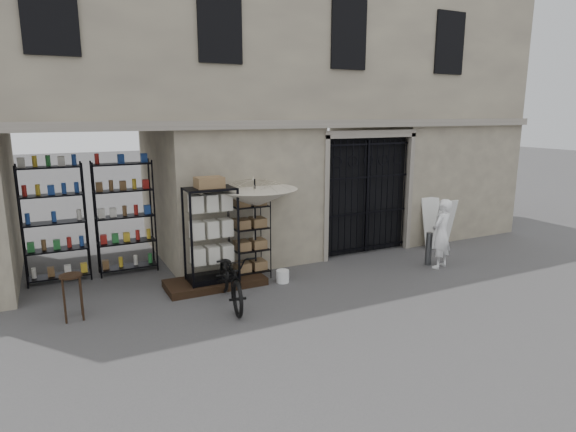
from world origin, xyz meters
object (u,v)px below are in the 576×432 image
market_umbrella (255,193)px  shopkeeper (439,267)px  white_bucket (283,276)px  steel_bollard (429,249)px  easel_sign (438,223)px  wooden_stool (73,296)px  bicycle (232,303)px  wire_rack (250,240)px  display_cabinet (211,240)px

market_umbrella → shopkeeper: 4.63m
white_bucket → market_umbrella: bearing=123.2°
steel_bollard → easel_sign: bearing=39.5°
market_umbrella → white_bucket: market_umbrella is taller
wooden_stool → easel_sign: 8.84m
steel_bollard → bicycle: bearing=-178.2°
steel_bollard → wire_rack: bearing=165.3°
market_umbrella → easel_sign: bearing=-0.2°
wire_rack → shopkeeper: bearing=-15.5°
display_cabinet → white_bucket: display_cabinet is taller
display_cabinet → bicycle: display_cabinet is taller
display_cabinet → wooden_stool: size_ratio=2.57×
wooden_stool → shopkeeper: bearing=-4.9°
bicycle → shopkeeper: bicycle is taller
bicycle → market_umbrella: bearing=58.2°
wire_rack → wooden_stool: wire_rack is taller
market_umbrella → shopkeeper: bearing=-17.6°
wire_rack → market_umbrella: market_umbrella is taller
steel_bollard → shopkeeper: (0.10, -0.27, -0.39)m
shopkeeper → market_umbrella: bearing=-36.8°
steel_bollard → shopkeeper: steel_bollard is taller
easel_sign → white_bucket: bearing=-175.5°
market_umbrella → easel_sign: (5.16, -0.02, -1.18)m
white_bucket → easel_sign: easel_sign is taller
wire_rack → market_umbrella: (0.11, -0.05, 1.03)m
steel_bollard → shopkeeper: size_ratio=0.49×
white_bucket → shopkeeper: (3.68, -0.72, -0.13)m
market_umbrella → display_cabinet: bearing=-169.5°
display_cabinet → white_bucket: size_ratio=7.60×
market_umbrella → bicycle: size_ratio=1.31×
bicycle → wooden_stool: bicycle is taller
easel_sign → market_umbrella: bearing=177.8°
easel_sign → display_cabinet: bearing=179.6°
display_cabinet → steel_bollard: size_ratio=2.66×
display_cabinet → bicycle: bearing=-78.0°
wire_rack → display_cabinet: bearing=-163.2°
wooden_stool → steel_bollard: bearing=-3.0°
steel_bollard → easel_sign: easel_sign is taller
shopkeeper → easel_sign: easel_sign is taller
wire_rack → white_bucket: size_ratio=6.18×
white_bucket → wooden_stool: wooden_stool is taller
display_cabinet → easel_sign: 6.20m
wire_rack → steel_bollard: size_ratio=2.16×
display_cabinet → wire_rack: size_ratio=1.23×
white_bucket → wooden_stool: (-4.03, -0.05, 0.29)m
display_cabinet → easel_sign: display_cabinet is taller
easel_sign → steel_bollard: bearing=-142.5°
bicycle → shopkeeper: bearing=7.1°
market_umbrella → steel_bollard: market_umbrella is taller
market_umbrella → steel_bollard: (3.94, -1.02, -1.46)m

